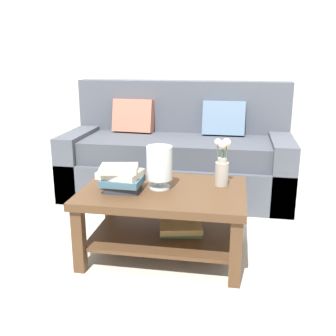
{
  "coord_description": "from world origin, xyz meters",
  "views": [
    {
      "loc": [
        0.45,
        -2.79,
        1.32
      ],
      "look_at": [
        0.0,
        -0.21,
        0.57
      ],
      "focal_mm": 42.69,
      "sensor_mm": 36.0,
      "label": 1
    }
  ],
  "objects_px": {
    "glass_hurricane_vase": "(159,164)",
    "flower_pitcher": "(222,163)",
    "coffee_table": "(165,208)",
    "book_stack_main": "(121,178)",
    "couch": "(178,156)"
  },
  "relations": [
    {
      "from": "coffee_table",
      "to": "glass_hurricane_vase",
      "type": "xyz_separation_m",
      "value": [
        -0.04,
        0.01,
        0.3
      ]
    },
    {
      "from": "glass_hurricane_vase",
      "to": "flower_pitcher",
      "type": "height_order",
      "value": "flower_pitcher"
    },
    {
      "from": "book_stack_main",
      "to": "glass_hurricane_vase",
      "type": "bearing_deg",
      "value": 21.02
    },
    {
      "from": "coffee_table",
      "to": "book_stack_main",
      "type": "xyz_separation_m",
      "value": [
        -0.27,
        -0.08,
        0.22
      ]
    },
    {
      "from": "coffee_table",
      "to": "book_stack_main",
      "type": "relative_size",
      "value": 3.7
    },
    {
      "from": "glass_hurricane_vase",
      "to": "coffee_table",
      "type": "bearing_deg",
      "value": -18.63
    },
    {
      "from": "couch",
      "to": "coffee_table",
      "type": "xyz_separation_m",
      "value": [
        0.1,
        -1.26,
        -0.03
      ]
    },
    {
      "from": "coffee_table",
      "to": "glass_hurricane_vase",
      "type": "bearing_deg",
      "value": 161.37
    },
    {
      "from": "couch",
      "to": "glass_hurricane_vase",
      "type": "relative_size",
      "value": 7.45
    },
    {
      "from": "flower_pitcher",
      "to": "book_stack_main",
      "type": "bearing_deg",
      "value": -160.93
    },
    {
      "from": "coffee_table",
      "to": "book_stack_main",
      "type": "bearing_deg",
      "value": -164.3
    },
    {
      "from": "book_stack_main",
      "to": "couch",
      "type": "bearing_deg",
      "value": 82.74
    },
    {
      "from": "couch",
      "to": "glass_hurricane_vase",
      "type": "height_order",
      "value": "couch"
    },
    {
      "from": "couch",
      "to": "book_stack_main",
      "type": "distance_m",
      "value": 1.36
    },
    {
      "from": "coffee_table",
      "to": "glass_hurricane_vase",
      "type": "height_order",
      "value": "glass_hurricane_vase"
    }
  ]
}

